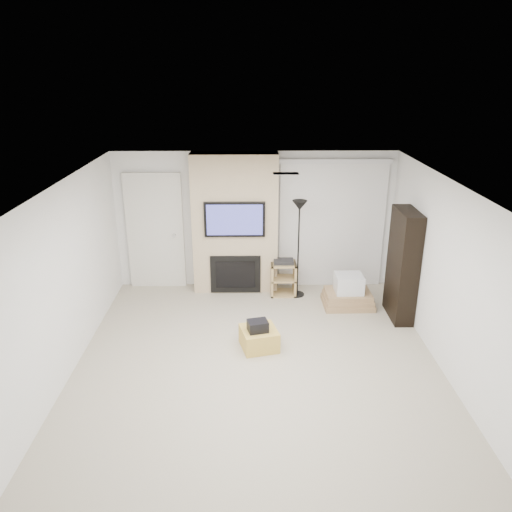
{
  "coord_description": "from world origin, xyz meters",
  "views": [
    {
      "loc": [
        -0.11,
        -5.91,
        3.85
      ],
      "look_at": [
        0.0,
        1.2,
        1.15
      ],
      "focal_mm": 35.0,
      "sensor_mm": 36.0,
      "label": 1
    }
  ],
  "objects_px": {
    "floor_lamp": "(299,222)",
    "bookshelf": "(403,265)",
    "box_stack": "(348,294)",
    "ottoman": "(259,338)",
    "av_stand": "(283,276)"
  },
  "relations": [
    {
      "from": "av_stand",
      "to": "box_stack",
      "type": "distance_m",
      "value": 1.19
    },
    {
      "from": "av_stand",
      "to": "bookshelf",
      "type": "distance_m",
      "value": 2.11
    },
    {
      "from": "floor_lamp",
      "to": "bookshelf",
      "type": "relative_size",
      "value": 0.97
    },
    {
      "from": "av_stand",
      "to": "floor_lamp",
      "type": "bearing_deg",
      "value": -12.12
    },
    {
      "from": "av_stand",
      "to": "box_stack",
      "type": "relative_size",
      "value": 0.78
    },
    {
      "from": "ottoman",
      "to": "floor_lamp",
      "type": "bearing_deg",
      "value": 68.02
    },
    {
      "from": "ottoman",
      "to": "bookshelf",
      "type": "relative_size",
      "value": 0.28
    },
    {
      "from": "av_stand",
      "to": "box_stack",
      "type": "height_order",
      "value": "av_stand"
    },
    {
      "from": "av_stand",
      "to": "bookshelf",
      "type": "bearing_deg",
      "value": -25.84
    },
    {
      "from": "ottoman",
      "to": "av_stand",
      "type": "bearing_deg",
      "value": 75.58
    },
    {
      "from": "av_stand",
      "to": "bookshelf",
      "type": "relative_size",
      "value": 0.37
    },
    {
      "from": "floor_lamp",
      "to": "bookshelf",
      "type": "bearing_deg",
      "value": -27.77
    },
    {
      "from": "box_stack",
      "to": "bookshelf",
      "type": "distance_m",
      "value": 1.1
    },
    {
      "from": "bookshelf",
      "to": "av_stand",
      "type": "bearing_deg",
      "value": 154.16
    },
    {
      "from": "box_stack",
      "to": "ottoman",
      "type": "bearing_deg",
      "value": -138.78
    }
  ]
}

